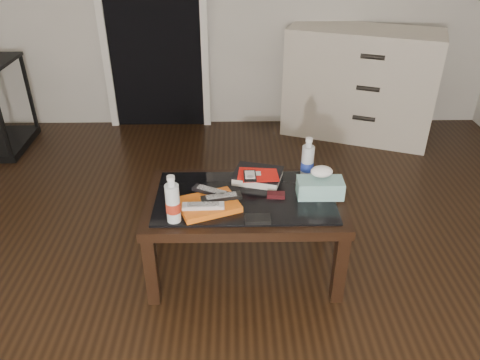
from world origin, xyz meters
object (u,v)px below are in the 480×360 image
object	(u,v)px
textbook	(258,176)
tissue_box	(320,188)
coffee_table	(245,206)
water_bottle_left	(172,199)
dresser	(359,84)
water_bottle_right	(308,159)

from	to	relation	value
textbook	tissue_box	distance (m)	0.35
coffee_table	water_bottle_left	size ratio (longest dim) A/B	4.20
coffee_table	dresser	size ratio (longest dim) A/B	0.77
tissue_box	textbook	bearing A→B (deg)	152.23
water_bottle_right	tissue_box	xyz separation A→B (m)	(0.04, -0.18, -0.07)
water_bottle_left	coffee_table	bearing A→B (deg)	31.57
coffee_table	textbook	size ratio (longest dim) A/B	4.00
coffee_table	water_bottle_left	bearing A→B (deg)	-148.43
coffee_table	dresser	bearing A→B (deg)	60.15
coffee_table	water_bottle_left	xyz separation A→B (m)	(-0.34, -0.21, 0.18)
dresser	tissue_box	distance (m)	1.86
water_bottle_right	coffee_table	bearing A→B (deg)	-152.63
textbook	tissue_box	size ratio (longest dim) A/B	1.09
dresser	water_bottle_right	distance (m)	1.72
dresser	textbook	bearing A→B (deg)	-99.61
coffee_table	water_bottle_right	distance (m)	0.42
water_bottle_right	tissue_box	bearing A→B (deg)	-76.22
dresser	water_bottle_left	world-z (taller)	dresser
coffee_table	textbook	distance (m)	0.20
dresser	water_bottle_right	xyz separation A→B (m)	(-0.67, -1.58, 0.13)
textbook	water_bottle_right	distance (m)	0.28
water_bottle_right	water_bottle_left	bearing A→B (deg)	-150.49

